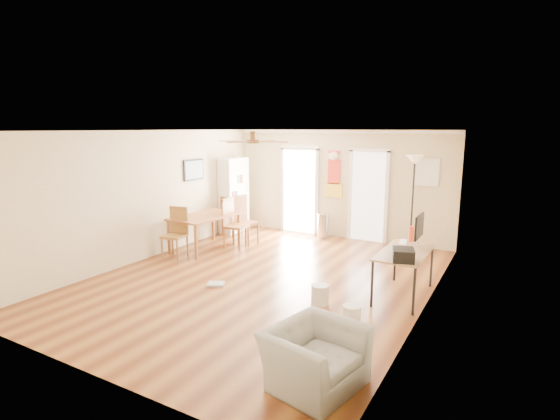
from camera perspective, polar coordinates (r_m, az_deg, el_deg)
The scene contains 30 objects.
floor at distance 7.77m, azimuth -2.20°, elevation -9.09°, with size 7.00×7.00×0.00m, color brown.
ceiling at distance 7.31m, azimuth -2.35°, elevation 10.45°, with size 5.50×7.00×0.00m, color silver, non-canonical shape.
wall_back at distance 10.53m, azimuth 7.79°, elevation 3.38°, with size 5.50×0.04×2.60m, color beige, non-canonical shape.
wall_front at distance 4.90m, azimuth -24.46°, elevation -6.13°, with size 5.50×0.04×2.60m, color beige, non-canonical shape.
wall_left at distance 9.16m, azimuth -17.08°, elevation 1.90°, with size 0.04×7.00×2.60m, color beige, non-canonical shape.
wall_right at distance 6.45m, azimuth 19.00°, elevation -1.82°, with size 0.04×7.00×2.60m, color beige, non-canonical shape.
crown_molding at distance 7.31m, azimuth -2.35°, elevation 10.14°, with size 5.50×7.00×0.08m, color white, non-canonical shape.
kitchen_doorway at distance 10.98m, azimuth 2.63°, elevation 2.46°, with size 0.90×0.10×2.10m, color white, non-canonical shape.
bathroom_doorway at distance 10.31m, azimuth 11.60°, elevation 1.69°, with size 0.80×0.10×2.10m, color white, non-canonical shape.
wall_decal at distance 10.53m, azimuth 7.15°, elevation 4.77°, with size 0.46×0.03×1.10m, color red.
ac_grille at distance 9.89m, azimuth 18.91°, elevation 4.76°, with size 0.50×0.04×0.60m, color white.
framed_poster at distance 10.10m, azimuth -11.35°, elevation 5.24°, with size 0.04×0.66×0.48m, color black.
ceiling_fan at distance 7.06m, azimuth -3.64°, elevation 9.05°, with size 1.24×1.24×0.20m, color #593819, non-canonical shape.
bookshelf at distance 11.09m, azimuth -6.15°, elevation 1.96°, with size 0.38×0.85×1.90m, color white, non-canonical shape.
dining_table at distance 9.68m, azimuth -9.88°, elevation -2.89°, with size 0.91×1.51×0.76m, color brown, non-canonical shape.
dining_chair_right_a at distance 9.94m, azimuth -4.55°, elevation -1.38°, with size 0.45×0.45×1.10m, color #965630, non-canonical shape.
dining_chair_right_b at distance 9.63m, azimuth -5.84°, elevation -1.79°, with size 0.45×0.45×1.10m, color #AB7637, non-canonical shape.
dining_chair_near at distance 9.11m, azimuth -13.82°, elevation -3.00°, with size 0.43×0.43×1.03m, color olive, non-canonical shape.
dining_chair_far at distance 10.78m, azimuth -6.35°, elevation -0.79°, with size 0.40×0.40×0.98m, color #A36334, non-canonical shape.
trash_can at distance 10.55m, azimuth 5.71°, elevation -2.09°, with size 0.28×0.28×0.60m, color #B9B9BB.
torchiere_lamp at distance 9.80m, azimuth 17.11°, elevation 0.90°, with size 0.39×0.39×2.08m, color black, non-canonical shape.
computer_desk at distance 7.17m, azimuth 16.03°, elevation -8.11°, with size 0.69×1.39×0.74m, color tan, non-canonical shape.
imac at distance 7.37m, azimuth 17.93°, elevation -2.60°, with size 0.08×0.56×0.52m, color black, non-canonical shape.
keyboard at distance 7.58m, azimuth 15.98°, elevation -4.10°, with size 0.11×0.35×0.01m, color white.
printer at distance 6.53m, azimuth 15.99°, elevation -5.73°, with size 0.30×0.35×0.18m, color black.
orange_bottle at distance 7.65m, azimuth 16.99°, elevation -3.04°, with size 0.09×0.09×0.27m, color #FF4916.
wastebasket_a at distance 6.68m, azimuth 5.32°, elevation -11.11°, with size 0.27×0.27×0.31m, color silver.
wastebasket_b at distance 6.08m, azimuth 9.45°, elevation -13.63°, with size 0.25×0.25×0.29m, color white.
floor_cloth at distance 7.54m, azimuth -8.47°, elevation -9.68°, with size 0.28×0.22×0.04m, color #A5A5A0.
armchair at distance 4.72m, azimuth 4.62°, elevation -18.85°, with size 0.96×0.83×0.62m, color #9B9C97.
Camera 1 is at (3.85, -6.21, 2.65)m, focal length 27.63 mm.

